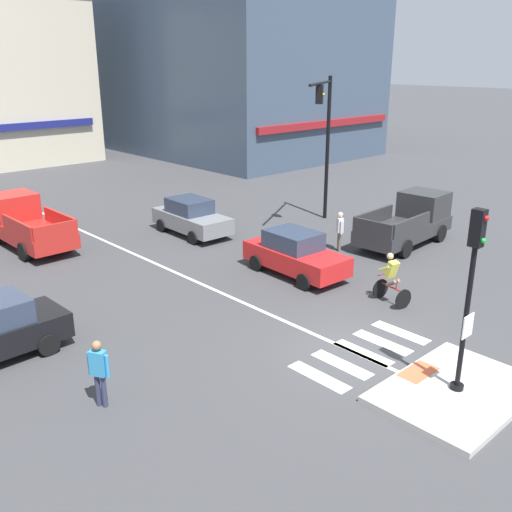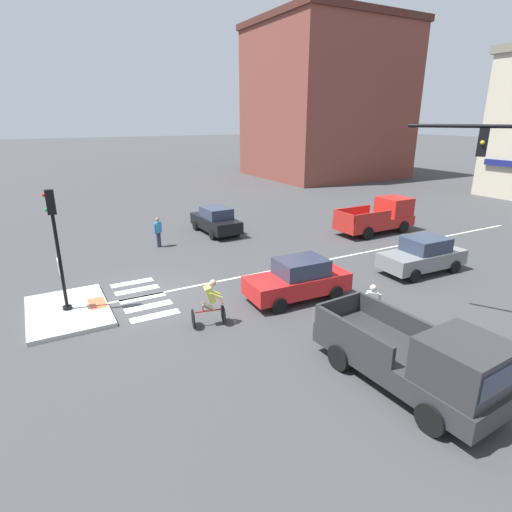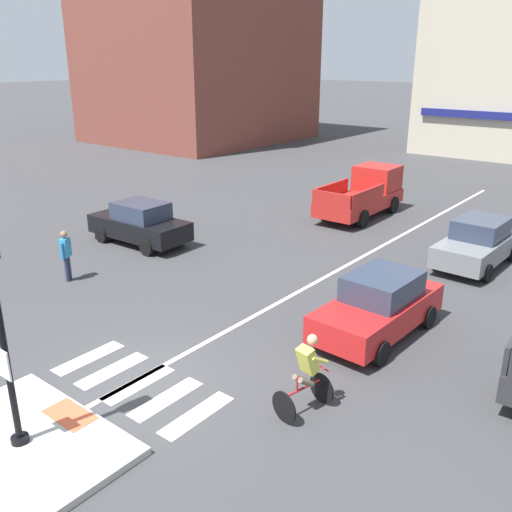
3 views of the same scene
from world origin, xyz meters
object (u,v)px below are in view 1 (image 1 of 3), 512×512
Objects in this scene: traffic_light_mast at (325,130)px; signal_pole at (470,285)px; car_red_eastbound_mid at (295,254)px; pedestrian_waiting_far_side at (340,228)px; pickup_truck_charcoal_cross_right at (410,221)px; pedestrian_at_curb_left at (99,368)px; pickup_truck_red_westbound_distant at (25,223)px; car_grey_eastbound_far at (191,217)px; cyclist at (391,278)px.

signal_pole is at bearing -126.92° from traffic_light_mast.
car_red_eastbound_mid is at bearing 69.76° from signal_pole.
pickup_truck_charcoal_cross_right is at bearing -23.49° from pedestrian_waiting_far_side.
signal_pole is 8.55m from pedestrian_at_curb_left.
car_red_eastbound_mid is 3.42m from pedestrian_waiting_far_side.
pedestrian_at_curb_left is at bearing -163.16° from car_red_eastbound_mid.
car_red_eastbound_mid is (-6.15, -4.02, -3.66)m from traffic_light_mast.
car_red_eastbound_mid is 0.80× the size of pickup_truck_charcoal_cross_right.
pickup_truck_red_westbound_distant is 3.07× the size of pedestrian_waiting_far_side.
pickup_truck_red_westbound_distant is at bearing 134.01° from pedestrian_waiting_far_side.
traffic_light_mast is at bearing 33.14° from car_red_eastbound_mid.
signal_pole is 2.64× the size of pedestrian_at_curb_left.
pickup_truck_red_westbound_distant is (-6.18, 3.45, 0.17)m from car_grey_eastbound_far.
cyclist is 5.44m from pedestrian_waiting_far_side.
pedestrian_waiting_far_side is (12.82, 3.50, 0.00)m from pedestrian_at_curb_left.
signal_pole reaches higher than car_red_eastbound_mid.
pickup_truck_red_westbound_distant is 13.55m from pedestrian_at_curb_left.
car_grey_eastbound_far is at bearing 154.93° from traffic_light_mast.
cyclist is 9.92m from pedestrian_at_curb_left.
pedestrian_waiting_far_side is (-2.79, -3.37, -3.49)m from traffic_light_mast.
car_grey_eastbound_far is 13.70m from pedestrian_at_curb_left.
pedestrian_at_curb_left is at bearing -172.28° from pickup_truck_charcoal_cross_right.
car_grey_eastbound_far is at bearing 87.54° from car_red_eastbound_mid.
cyclist reaches higher than car_grey_eastbound_far.
cyclist reaches higher than car_red_eastbound_mid.
cyclist is at bearing -6.14° from pedestrian_at_curb_left.
pickup_truck_red_westbound_distant is at bearing 138.51° from pickup_truck_charcoal_cross_right.
pedestrian_at_curb_left is at bearing 173.86° from cyclist.
car_red_eastbound_mid is at bearing 95.86° from cyclist.
signal_pole is 2.62× the size of cyclist.
pickup_truck_charcoal_cross_right reaches higher than car_grey_eastbound_far.
traffic_light_mast is 1.34× the size of pickup_truck_red_westbound_distant.
car_grey_eastbound_far is 0.80× the size of pickup_truck_charcoal_cross_right.
pickup_truck_red_westbound_distant reaches higher than car_grey_eastbound_far.
pickup_truck_red_westbound_distant is at bearing 150.82° from car_grey_eastbound_far.
cyclist is (-5.75, -7.94, -3.60)m from traffic_light_mast.
traffic_light_mast is 7.43m from car_grey_eastbound_far.
pickup_truck_charcoal_cross_right is 3.10× the size of cyclist.
pedestrian_at_curb_left is (-15.61, -6.88, -3.49)m from traffic_light_mast.
cyclist reaches higher than pedestrian_waiting_far_side.
signal_pole is at bearing -39.55° from pedestrian_at_curb_left.
pickup_truck_red_westbound_distant is (-2.87, 18.39, -1.83)m from signal_pole.
car_grey_eastbound_far is at bearing 116.61° from pedestrian_waiting_far_side.
traffic_light_mast is (9.17, 12.20, 1.66)m from signal_pole.
car_grey_eastbound_far is 1.00× the size of car_red_eastbound_mid.
pedestrian_at_curb_left is (-15.91, -2.16, 0.00)m from pickup_truck_charcoal_cross_right.
pickup_truck_red_westbound_distant is at bearing 152.78° from traffic_light_mast.
signal_pole is at bearing -125.84° from pedestrian_waiting_far_side.
traffic_light_mast is 4.08× the size of cyclist.
cyclist is 1.01× the size of pedestrian_waiting_far_side.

